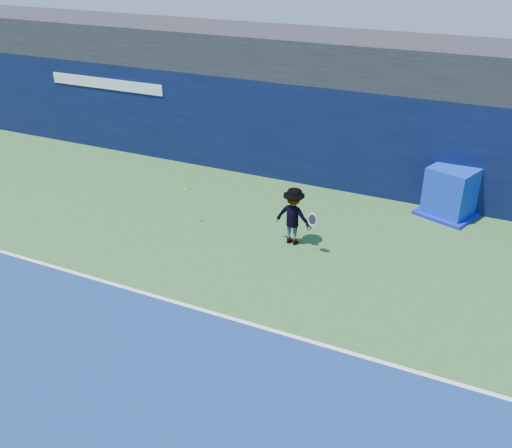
{
  "coord_description": "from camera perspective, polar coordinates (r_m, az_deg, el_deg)",
  "views": [
    {
      "loc": [
        5.72,
        -5.16,
        6.89
      ],
      "look_at": [
        0.83,
        5.2,
        1.0
      ],
      "focal_mm": 40.0,
      "sensor_mm": 36.0,
      "label": 1
    }
  ],
  "objects": [
    {
      "name": "tennis_ball",
      "position": [
        14.83,
        -7.11,
        3.43
      ],
      "size": [
        0.07,
        0.07,
        0.07
      ],
      "color": "#BCDA18",
      "rests_on": "ground"
    },
    {
      "name": "stadium_band",
      "position": [
        17.92,
        6.46,
        16.47
      ],
      "size": [
        36.0,
        3.0,
        1.2
      ],
      "primitive_type": "cube",
      "color": "black",
      "rests_on": "back_wall_assembly"
    },
    {
      "name": "ground",
      "position": [
        10.34,
        -17.42,
        -16.16
      ],
      "size": [
        80.0,
        80.0,
        0.0
      ],
      "primitive_type": "plane",
      "color": "#2F632C",
      "rests_on": "ground"
    },
    {
      "name": "tennis_player",
      "position": [
        13.87,
        3.77,
        0.8
      ],
      "size": [
        1.22,
        0.68,
        1.47
      ],
      "color": "white",
      "rests_on": "ground"
    },
    {
      "name": "back_wall_assembly",
      "position": [
        17.53,
        4.99,
        9.19
      ],
      "size": [
        36.0,
        1.03,
        3.0
      ],
      "color": "black",
      "rests_on": "ground"
    },
    {
      "name": "equipment_cart",
      "position": [
        16.23,
        18.92,
        2.93
      ],
      "size": [
        1.79,
        1.79,
        1.35
      ],
      "color": "#0D2CB6",
      "rests_on": "ground"
    },
    {
      "name": "baseline",
      "position": [
        12.11,
        -8.1,
        -7.73
      ],
      "size": [
        24.0,
        0.1,
        0.01
      ],
      "primitive_type": "cube",
      "color": "white",
      "rests_on": "ground"
    }
  ]
}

